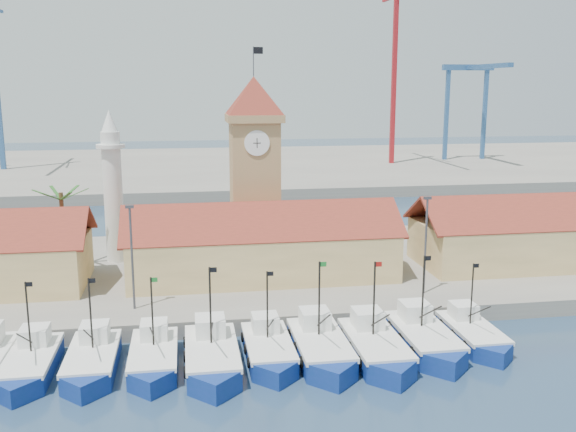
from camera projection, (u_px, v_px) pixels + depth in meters
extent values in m
plane|color=#1B3249|center=(296.00, 376.00, 45.55)|extent=(400.00, 400.00, 0.00)
cube|color=gray|center=(258.00, 271.00, 68.60)|extent=(140.00, 32.00, 1.50)
cube|color=gray|center=(216.00, 168.00, 151.71)|extent=(240.00, 80.00, 2.00)
cube|color=navy|center=(31.00, 367.00, 45.93)|extent=(3.35, 7.58, 1.72)
cube|color=navy|center=(18.00, 392.00, 42.26)|extent=(3.35, 3.35, 1.72)
cube|color=silver|center=(30.00, 356.00, 45.76)|extent=(3.42, 7.79, 0.34)
cube|color=silver|center=(35.00, 336.00, 47.43)|extent=(2.01, 2.11, 1.34)
cylinder|color=black|center=(28.00, 318.00, 45.68)|extent=(0.13, 0.13, 5.36)
cube|color=black|center=(29.00, 284.00, 45.22)|extent=(0.48, 0.02, 0.34)
cube|color=navy|center=(93.00, 364.00, 46.46)|extent=(3.40, 7.70, 1.75)
cube|color=navy|center=(85.00, 388.00, 42.74)|extent=(3.40, 3.40, 1.75)
cube|color=silver|center=(92.00, 352.00, 46.28)|extent=(3.47, 7.91, 0.34)
cube|color=silver|center=(95.00, 332.00, 47.99)|extent=(2.04, 2.14, 1.36)
cylinder|color=black|center=(91.00, 314.00, 46.21)|extent=(0.14, 0.14, 5.44)
cube|color=black|center=(92.00, 281.00, 45.74)|extent=(0.49, 0.02, 0.34)
cube|color=navy|center=(154.00, 360.00, 47.03)|extent=(3.34, 7.56, 1.72)
cube|color=navy|center=(152.00, 384.00, 43.37)|extent=(3.34, 3.34, 1.72)
cube|color=silver|center=(154.00, 349.00, 46.86)|extent=(3.41, 7.78, 0.33)
cube|color=silver|center=(154.00, 330.00, 48.53)|extent=(2.01, 2.10, 1.34)
cylinder|color=black|center=(152.00, 313.00, 46.78)|extent=(0.13, 0.13, 5.35)
cube|color=#197226|center=(154.00, 280.00, 46.32)|extent=(0.48, 0.02, 0.33)
cube|color=navy|center=(212.00, 360.00, 46.95)|extent=(3.73, 8.44, 1.92)
cube|color=navy|center=(215.00, 386.00, 42.87)|extent=(3.73, 3.73, 1.92)
cube|color=silver|center=(212.00, 348.00, 46.76)|extent=(3.80, 8.67, 0.37)
cube|color=silver|center=(210.00, 326.00, 48.63)|extent=(2.24, 2.34, 1.49)
cylinder|color=black|center=(210.00, 307.00, 46.68)|extent=(0.15, 0.15, 5.97)
cube|color=black|center=(213.00, 270.00, 46.16)|extent=(0.53, 0.02, 0.37)
cube|color=navy|center=(268.00, 353.00, 48.41)|extent=(3.36, 7.60, 1.73)
cube|color=navy|center=(276.00, 375.00, 44.73)|extent=(3.36, 3.36, 1.73)
cube|color=silver|center=(268.00, 342.00, 48.23)|extent=(3.43, 7.81, 0.34)
cube|color=silver|center=(265.00, 323.00, 49.92)|extent=(2.02, 2.11, 1.34)
cylinder|color=black|center=(267.00, 306.00, 48.16)|extent=(0.13, 0.13, 5.38)
cube|color=black|center=(270.00, 274.00, 47.70)|extent=(0.48, 0.02, 0.34)
cube|color=navy|center=(320.00, 351.00, 48.56)|extent=(3.71, 8.39, 1.91)
cube|color=navy|center=(333.00, 375.00, 44.50)|extent=(3.71, 3.71, 1.91)
cube|color=silver|center=(320.00, 339.00, 48.37)|extent=(3.78, 8.62, 0.37)
cube|color=silver|center=(315.00, 319.00, 50.22)|extent=(2.22, 2.33, 1.48)
cylinder|color=black|center=(319.00, 300.00, 48.28)|extent=(0.15, 0.15, 5.93)
cube|color=#197226|center=(323.00, 264.00, 47.77)|extent=(0.53, 0.02, 0.37)
cube|color=navy|center=(375.00, 351.00, 48.60)|extent=(3.70, 8.37, 1.90)
cube|color=navy|center=(392.00, 375.00, 44.55)|extent=(3.70, 3.70, 1.90)
cube|color=silver|center=(375.00, 339.00, 48.41)|extent=(3.77, 8.60, 0.37)
cube|color=silver|center=(368.00, 319.00, 50.26)|extent=(2.22, 2.32, 1.48)
cylinder|color=black|center=(374.00, 300.00, 48.32)|extent=(0.15, 0.15, 5.92)
cube|color=#A5140F|center=(378.00, 264.00, 47.81)|extent=(0.53, 0.02, 0.37)
cube|color=navy|center=(423.00, 342.00, 50.30)|extent=(3.69, 8.36, 1.90)
cube|color=navy|center=(444.00, 364.00, 46.26)|extent=(3.69, 3.69, 1.90)
cube|color=silver|center=(424.00, 331.00, 50.10)|extent=(3.77, 8.59, 0.37)
cube|color=silver|center=(415.00, 311.00, 51.95)|extent=(2.22, 2.32, 1.48)
cylinder|color=black|center=(423.00, 292.00, 50.02)|extent=(0.15, 0.15, 5.91)
cube|color=black|center=(428.00, 258.00, 49.51)|extent=(0.53, 0.02, 0.37)
cube|color=navy|center=(472.00, 337.00, 51.43)|extent=(3.23, 7.30, 1.66)
cube|color=navy|center=(493.00, 356.00, 47.90)|extent=(3.23, 3.23, 1.66)
cube|color=silver|center=(472.00, 327.00, 51.26)|extent=(3.29, 7.51, 0.32)
cube|color=silver|center=(463.00, 311.00, 52.88)|extent=(1.94, 2.03, 1.29)
cylinder|color=black|center=(472.00, 295.00, 51.19)|extent=(0.13, 0.13, 5.16)
cube|color=black|center=(476.00, 266.00, 50.75)|extent=(0.46, 0.02, 0.32)
cube|color=#E9C37F|center=(262.00, 254.00, 64.13)|extent=(26.00, 10.00, 4.50)
cube|color=maroon|center=(265.00, 222.00, 60.96)|extent=(27.04, 5.13, 3.21)
cube|color=maroon|center=(259.00, 212.00, 65.80)|extent=(27.04, 5.13, 3.21)
cube|color=#E9C37F|center=(556.00, 241.00, 69.17)|extent=(30.00, 10.00, 4.50)
cube|color=maroon|center=(573.00, 212.00, 66.00)|extent=(31.20, 5.13, 3.21)
cube|color=maroon|center=(546.00, 203.00, 70.84)|extent=(31.20, 5.13, 3.21)
cube|color=#9E8151|center=(255.00, 192.00, 68.88)|extent=(5.00, 5.00, 15.00)
cube|color=#9E8151|center=(254.00, 118.00, 67.30)|extent=(5.80, 5.80, 0.80)
pyramid|color=maroon|center=(254.00, 96.00, 66.83)|extent=(5.80, 5.80, 4.00)
cylinder|color=white|center=(257.00, 143.00, 65.31)|extent=(2.60, 0.15, 2.60)
cube|color=black|center=(257.00, 143.00, 65.23)|extent=(0.08, 0.02, 1.00)
cube|color=black|center=(257.00, 143.00, 65.23)|extent=(0.80, 0.02, 0.08)
cylinder|color=#3F3F44|center=(253.00, 61.00, 66.13)|extent=(0.10, 0.10, 3.00)
cube|color=black|center=(258.00, 50.00, 65.99)|extent=(1.00, 0.03, 0.70)
cylinder|color=silver|center=(113.00, 197.00, 68.56)|extent=(2.00, 2.00, 14.00)
cylinder|color=silver|center=(111.00, 146.00, 67.45)|extent=(3.00, 3.00, 0.40)
cone|color=silver|center=(109.00, 121.00, 66.93)|extent=(1.80, 1.80, 2.40)
cylinder|color=brown|center=(63.00, 231.00, 66.44)|extent=(0.44, 0.44, 8.00)
cube|color=#265F20|center=(75.00, 194.00, 65.89)|extent=(2.80, 0.35, 1.18)
cube|color=#265F20|center=(70.00, 192.00, 66.96)|extent=(1.71, 2.60, 1.18)
cube|color=#265F20|center=(56.00, 193.00, 66.74)|extent=(1.71, 2.60, 1.18)
cube|color=#265F20|center=(47.00, 195.00, 65.45)|extent=(2.80, 0.35, 1.18)
cube|color=#265F20|center=(51.00, 197.00, 64.39)|extent=(1.71, 2.60, 1.18)
cube|color=#265F20|center=(66.00, 196.00, 64.61)|extent=(1.71, 2.60, 1.18)
cylinder|color=#3F3F44|center=(132.00, 258.00, 54.06)|extent=(0.20, 0.20, 9.00)
cube|color=#3F3F44|center=(129.00, 207.00, 53.18)|extent=(0.70, 0.25, 0.25)
cylinder|color=#3F3F44|center=(425.00, 246.00, 58.15)|extent=(0.20, 0.20, 9.00)
cube|color=#3F3F44|center=(428.00, 198.00, 57.27)|extent=(0.70, 0.25, 0.25)
cube|color=#A3191E|center=(394.00, 79.00, 149.27)|extent=(1.00, 1.00, 39.24)
cube|color=#2E588D|center=(446.00, 115.00, 158.27)|extent=(0.90, 0.90, 22.00)
cube|color=#2E588D|center=(484.00, 115.00, 159.84)|extent=(0.90, 0.90, 22.00)
cube|color=#2E588D|center=(468.00, 67.00, 156.75)|extent=(13.00, 1.40, 1.40)
cube|color=#2E588D|center=(487.00, 66.00, 147.08)|extent=(1.40, 22.00, 1.00)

